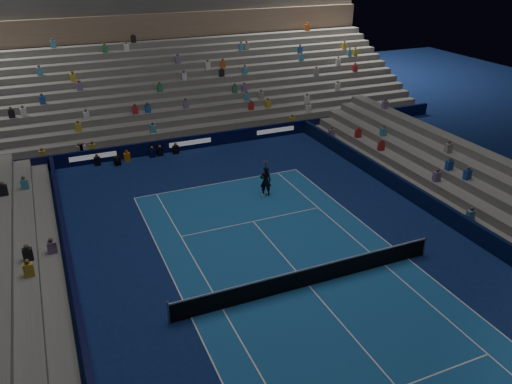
{
  "coord_description": "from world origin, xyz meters",
  "views": [
    {
      "loc": [
        -9.55,
        -16.2,
        13.79
      ],
      "look_at": [
        0.0,
        6.0,
        2.0
      ],
      "focal_mm": 35.68,
      "sensor_mm": 36.0,
      "label": 1
    }
  ],
  "objects": [
    {
      "name": "grandstand_main",
      "position": [
        0.0,
        27.9,
        3.38
      ],
      "size": [
        44.0,
        15.2,
        11.2
      ],
      "color": "slate",
      "rests_on": "ground"
    },
    {
      "name": "court_surface",
      "position": [
        0.0,
        0.0,
        0.01
      ],
      "size": [
        10.97,
        23.77,
        0.01
      ],
      "primitive_type": "cube",
      "color": "#1B5698",
      "rests_on": "ground"
    },
    {
      "name": "tennis_player",
      "position": [
        1.98,
        9.13,
        0.93
      ],
      "size": [
        0.76,
        0.59,
        1.87
      ],
      "primitive_type": "imported",
      "rotation": [
        0.0,
        0.0,
        2.91
      ],
      "color": "black",
      "rests_on": "ground"
    },
    {
      "name": "tennis_net",
      "position": [
        0.0,
        0.0,
        0.5
      ],
      "size": [
        12.9,
        0.1,
        1.1
      ],
      "color": "#B2B2B7",
      "rests_on": "ground"
    },
    {
      "name": "broadcast_camera",
      "position": [
        -5.52,
        17.59,
        0.29
      ],
      "size": [
        0.47,
        0.89,
        0.56
      ],
      "color": "black",
      "rests_on": "ground"
    },
    {
      "name": "sponsor_barrier_west",
      "position": [
        -9.7,
        0.0,
        0.5
      ],
      "size": [
        0.25,
        37.0,
        1.0
      ],
      "primitive_type": "cube",
      "color": "black",
      "rests_on": "ground"
    },
    {
      "name": "sponsor_barrier_far",
      "position": [
        0.0,
        18.5,
        0.5
      ],
      "size": [
        44.0,
        0.25,
        1.0
      ],
      "primitive_type": "cube",
      "color": "black",
      "rests_on": "ground"
    },
    {
      "name": "ground",
      "position": [
        0.0,
        0.0,
        0.0
      ],
      "size": [
        90.0,
        90.0,
        0.0
      ],
      "primitive_type": "plane",
      "color": "#0D1D51",
      "rests_on": "ground"
    },
    {
      "name": "sponsor_barrier_east",
      "position": [
        9.7,
        0.0,
        0.5
      ],
      "size": [
        0.25,
        37.0,
        1.0
      ],
      "primitive_type": "cube",
      "color": "#081133",
      "rests_on": "ground"
    }
  ]
}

